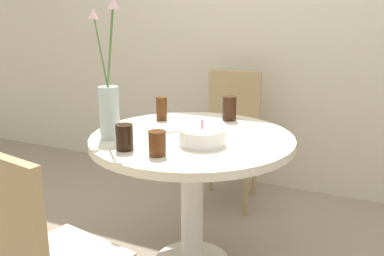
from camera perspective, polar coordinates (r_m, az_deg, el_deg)
The scene contains 11 objects.
wall_back at distance 3.31m, azimuth 10.01°, elevation 14.29°, with size 8.00×0.05×2.60m.
dining_table at distance 2.20m, azimuth 0.00°, elevation -4.57°, with size 1.03×1.03×0.74m.
chair_far_back at distance 3.08m, azimuth 5.17°, elevation -0.08°, with size 0.45×0.45×0.93m.
chair_left_flank at distance 1.63m, azimuth -19.77°, elevation -15.74°, with size 0.46×0.46×0.93m.
birthday_cake at distance 2.01m, azimuth 1.33°, elevation -1.15°, with size 0.22×0.22×0.12m.
flower_vase at distance 2.11m, azimuth -11.02°, elevation 3.98°, with size 0.23×0.15×0.80m.
side_plate at distance 2.30m, azimuth -3.73°, elevation 0.12°, with size 0.21×0.21×0.01m.
drink_glass_0 at distance 2.46m, azimuth 5.01°, elevation 2.64°, with size 0.08×0.08×0.14m.
drink_glass_1 at distance 2.44m, azimuth -4.08°, elevation 2.54°, with size 0.06×0.06×0.14m.
drink_glass_2 at distance 1.95m, azimuth -8.99°, elevation -1.22°, with size 0.08×0.08×0.12m.
drink_glass_3 at distance 1.86m, azimuth -4.65°, elevation -2.05°, with size 0.08×0.08×0.11m.
Camera 1 is at (0.88, -1.87, 1.36)m, focal length 40.00 mm.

